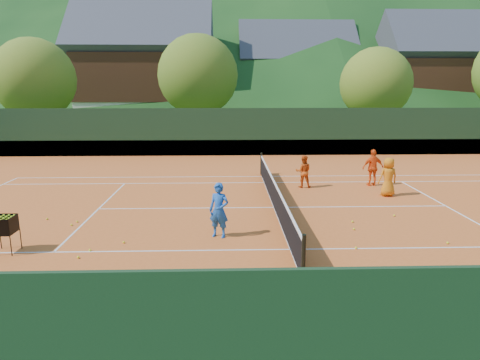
{
  "coord_description": "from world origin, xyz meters",
  "views": [
    {
      "loc": [
        -1.73,
        -15.05,
        4.4
      ],
      "look_at": [
        -1.26,
        0.0,
        1.06
      ],
      "focal_mm": 32.0,
      "sensor_mm": 36.0,
      "label": 1
    }
  ],
  "objects_px": {
    "student_a": "(303,171)",
    "chalet_left": "(145,73)",
    "student_b": "(373,168)",
    "ball_hopper": "(3,226)",
    "chalet_right": "(435,77)",
    "student_c": "(388,177)",
    "tennis_net": "(274,194)",
    "coach": "(219,210)",
    "chalet_mid": "(295,80)"
  },
  "relations": [
    {
      "from": "student_a",
      "to": "chalet_left",
      "type": "relative_size",
      "value": 0.1
    },
    {
      "from": "student_a",
      "to": "student_b",
      "type": "distance_m",
      "value": 3.15
    },
    {
      "from": "student_a",
      "to": "ball_hopper",
      "type": "height_order",
      "value": "student_a"
    },
    {
      "from": "chalet_right",
      "to": "student_c",
      "type": "bearing_deg",
      "value": -118.18
    },
    {
      "from": "tennis_net",
      "to": "chalet_left",
      "type": "distance_m",
      "value": 32.04
    },
    {
      "from": "ball_hopper",
      "to": "chalet_right",
      "type": "relative_size",
      "value": 0.08
    },
    {
      "from": "coach",
      "to": "chalet_mid",
      "type": "height_order",
      "value": "chalet_mid"
    },
    {
      "from": "coach",
      "to": "chalet_left",
      "type": "relative_size",
      "value": 0.12
    },
    {
      "from": "ball_hopper",
      "to": "chalet_left",
      "type": "bearing_deg",
      "value": 93.92
    },
    {
      "from": "coach",
      "to": "student_b",
      "type": "bearing_deg",
      "value": 64.4
    },
    {
      "from": "ball_hopper",
      "to": "chalet_mid",
      "type": "relative_size",
      "value": 0.08
    },
    {
      "from": "chalet_mid",
      "to": "coach",
      "type": "bearing_deg",
      "value": -102.14
    },
    {
      "from": "coach",
      "to": "chalet_left",
      "type": "xyz_separation_m",
      "value": [
        -8.03,
        33.04,
        4.81
      ]
    },
    {
      "from": "student_c",
      "to": "tennis_net",
      "type": "bearing_deg",
      "value": 9.19
    },
    {
      "from": "student_b",
      "to": "tennis_net",
      "type": "distance_m",
      "value": 5.84
    },
    {
      "from": "chalet_mid",
      "to": "ball_hopper",
      "type": "bearing_deg",
      "value": -109.75
    },
    {
      "from": "coach",
      "to": "student_b",
      "type": "relative_size",
      "value": 1.0
    },
    {
      "from": "student_c",
      "to": "ball_hopper",
      "type": "bearing_deg",
      "value": 15.58
    },
    {
      "from": "student_c",
      "to": "chalet_right",
      "type": "distance_m",
      "value": 32.6
    },
    {
      "from": "student_a",
      "to": "student_b",
      "type": "xyz_separation_m",
      "value": [
        3.14,
        0.23,
        0.11
      ]
    },
    {
      "from": "student_a",
      "to": "student_b",
      "type": "relative_size",
      "value": 0.87
    },
    {
      "from": "student_c",
      "to": "chalet_mid",
      "type": "xyz_separation_m",
      "value": [
        1.25,
        32.47,
        4.18
      ]
    },
    {
      "from": "tennis_net",
      "to": "chalet_right",
      "type": "relative_size",
      "value": 1.01
    },
    {
      "from": "student_b",
      "to": "chalet_mid",
      "type": "relative_size",
      "value": 0.13
    },
    {
      "from": "coach",
      "to": "ball_hopper",
      "type": "relative_size",
      "value": 1.63
    },
    {
      "from": "student_a",
      "to": "chalet_mid",
      "type": "bearing_deg",
      "value": -92.73
    },
    {
      "from": "coach",
      "to": "student_b",
      "type": "xyz_separation_m",
      "value": [
        6.73,
        6.42,
        0.0
      ]
    },
    {
      "from": "chalet_left",
      "to": "student_b",
      "type": "bearing_deg",
      "value": -61.0
    },
    {
      "from": "tennis_net",
      "to": "coach",
      "type": "bearing_deg",
      "value": -122.91
    },
    {
      "from": "student_c",
      "to": "student_a",
      "type": "bearing_deg",
      "value": -35.91
    },
    {
      "from": "student_c",
      "to": "chalet_mid",
      "type": "distance_m",
      "value": 32.76
    },
    {
      "from": "chalet_mid",
      "to": "chalet_left",
      "type": "bearing_deg",
      "value": -165.96
    },
    {
      "from": "coach",
      "to": "chalet_left",
      "type": "distance_m",
      "value": 34.34
    },
    {
      "from": "student_b",
      "to": "chalet_mid",
      "type": "xyz_separation_m",
      "value": [
        1.25,
        30.62,
        4.15
      ]
    },
    {
      "from": "tennis_net",
      "to": "ball_hopper",
      "type": "bearing_deg",
      "value": -152.04
    },
    {
      "from": "student_b",
      "to": "chalet_mid",
      "type": "height_order",
      "value": "chalet_mid"
    },
    {
      "from": "chalet_right",
      "to": "ball_hopper",
      "type": "bearing_deg",
      "value": -129.08
    },
    {
      "from": "coach",
      "to": "student_c",
      "type": "xyz_separation_m",
      "value": [
        6.72,
        4.58,
        -0.03
      ]
    },
    {
      "from": "tennis_net",
      "to": "student_a",
      "type": "bearing_deg",
      "value": 62.89
    },
    {
      "from": "student_a",
      "to": "chalet_mid",
      "type": "height_order",
      "value": "chalet_mid"
    },
    {
      "from": "student_a",
      "to": "chalet_left",
      "type": "xyz_separation_m",
      "value": [
        -11.61,
        26.85,
        4.92
      ]
    },
    {
      "from": "coach",
      "to": "student_b",
      "type": "height_order",
      "value": "student_b"
    },
    {
      "from": "student_b",
      "to": "chalet_left",
      "type": "distance_m",
      "value": 30.81
    },
    {
      "from": "ball_hopper",
      "to": "chalet_mid",
      "type": "distance_m",
      "value": 40.67
    },
    {
      "from": "student_b",
      "to": "student_c",
      "type": "distance_m",
      "value": 1.84
    },
    {
      "from": "tennis_net",
      "to": "chalet_left",
      "type": "xyz_separation_m",
      "value": [
        -10.0,
        30.0,
        5.13
      ]
    },
    {
      "from": "student_c",
      "to": "ball_hopper",
      "type": "xyz_separation_m",
      "value": [
        -12.41,
        -5.6,
        -0.04
      ]
    },
    {
      "from": "tennis_net",
      "to": "chalet_right",
      "type": "height_order",
      "value": "chalet_right"
    },
    {
      "from": "student_b",
      "to": "chalet_left",
      "type": "height_order",
      "value": "chalet_left"
    },
    {
      "from": "chalet_right",
      "to": "tennis_net",
      "type": "bearing_deg",
      "value": -123.69
    }
  ]
}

